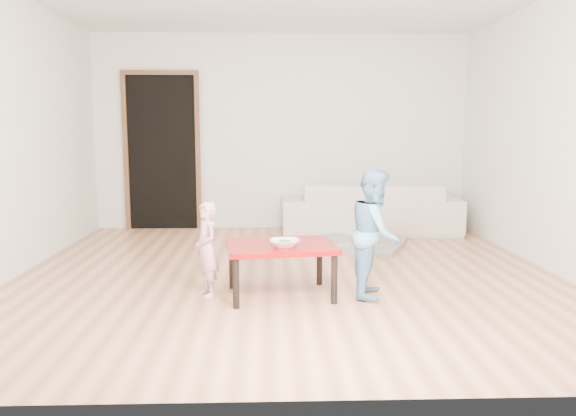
{
  "coord_description": "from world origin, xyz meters",
  "views": [
    {
      "loc": [
        -0.17,
        -5.13,
        1.35
      ],
      "look_at": [
        0.0,
        -0.2,
        0.65
      ],
      "focal_mm": 35.0,
      "sensor_mm": 36.0,
      "label": 1
    }
  ],
  "objects": [
    {
      "name": "floor",
      "position": [
        0.0,
        0.0,
        0.0
      ],
      "size": [
        5.0,
        5.0,
        0.01
      ],
      "primitive_type": "cube",
      "color": "#AB6E49",
      "rests_on": "ground"
    },
    {
      "name": "back_wall",
      "position": [
        0.0,
        2.5,
        1.3
      ],
      "size": [
        5.0,
        0.02,
        2.6
      ],
      "primitive_type": "cube",
      "color": "white",
      "rests_on": "floor"
    },
    {
      "name": "left_wall",
      "position": [
        -2.5,
        0.0,
        1.3
      ],
      "size": [
        0.02,
        5.0,
        2.6
      ],
      "primitive_type": "cube",
      "color": "white",
      "rests_on": "floor"
    },
    {
      "name": "right_wall",
      "position": [
        2.5,
        0.0,
        1.3
      ],
      "size": [
        0.02,
        5.0,
        2.6
      ],
      "primitive_type": "cube",
      "color": "white",
      "rests_on": "floor"
    },
    {
      "name": "doorway",
      "position": [
        -1.6,
        2.48,
        1.02
      ],
      "size": [
        1.02,
        0.08,
        2.11
      ],
      "primitive_type": null,
      "color": "brown",
      "rests_on": "back_wall"
    },
    {
      "name": "sofa",
      "position": [
        1.14,
        2.05,
        0.33
      ],
      "size": [
        2.28,
        0.92,
        0.66
      ],
      "primitive_type": "imported",
      "rotation": [
        0.0,
        0.0,
        3.13
      ],
      "color": "silver",
      "rests_on": "floor"
    },
    {
      "name": "cushion",
      "position": [
        0.76,
        1.91,
        0.5
      ],
      "size": [
        0.55,
        0.51,
        0.12
      ],
      "primitive_type": "cube",
      "rotation": [
        0.0,
        0.0,
        -0.24
      ],
      "color": "orange",
      "rests_on": "sofa"
    },
    {
      "name": "red_table",
      "position": [
        -0.08,
        -0.71,
        0.21
      ],
      "size": [
        0.93,
        0.74,
        0.43
      ],
      "primitive_type": null,
      "rotation": [
        0.0,
        0.0,
        0.12
      ],
      "color": "#9B0809",
      "rests_on": "floor"
    },
    {
      "name": "bowl",
      "position": [
        -0.05,
        -0.82,
        0.46
      ],
      "size": [
        0.24,
        0.24,
        0.06
      ],
      "primitive_type": "imported",
      "color": "white",
      "rests_on": "red_table"
    },
    {
      "name": "broccoli",
      "position": [
        -0.05,
        -0.82,
        0.46
      ],
      "size": [
        0.12,
        0.12,
        0.06
      ],
      "primitive_type": null,
      "color": "#2D5919",
      "rests_on": "red_table"
    },
    {
      "name": "child_pink",
      "position": [
        -0.67,
        -0.68,
        0.39
      ],
      "size": [
        0.29,
        0.33,
        0.77
      ],
      "primitive_type": "imported",
      "rotation": [
        0.0,
        0.0,
        -1.11
      ],
      "color": "pink",
      "rests_on": "floor"
    },
    {
      "name": "child_blue",
      "position": [
        0.69,
        -0.72,
        0.52
      ],
      "size": [
        0.5,
        0.58,
        1.03
      ],
      "primitive_type": "imported",
      "rotation": [
        0.0,
        0.0,
        1.33
      ],
      "color": "#61A5E1",
      "rests_on": "floor"
    },
    {
      "name": "basin",
      "position": [
        -0.27,
        0.8,
        0.07
      ],
      "size": [
        0.46,
        0.46,
        0.14
      ],
      "primitive_type": "imported",
      "color": "#2F62B3",
      "rests_on": "floor"
    },
    {
      "name": "blanket",
      "position": [
        0.8,
        1.21,
        0.03
      ],
      "size": [
        1.36,
        1.27,
        0.05
      ],
      "primitive_type": null,
      "rotation": [
        0.0,
        0.0,
        -0.41
      ],
      "color": "#A5A092",
      "rests_on": "floor"
    }
  ]
}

